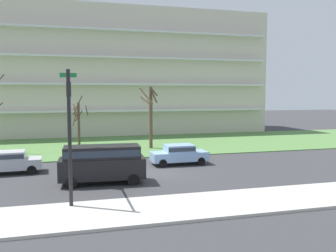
{
  "coord_description": "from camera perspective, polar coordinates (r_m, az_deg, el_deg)",
  "views": [
    {
      "loc": [
        -5.67,
        -24.39,
        5.6
      ],
      "look_at": [
        2.6,
        6.0,
        2.73
      ],
      "focal_mm": 38.74,
      "sensor_mm": 36.0,
      "label": 1
    }
  ],
  "objects": [
    {
      "name": "ground",
      "position": [
        25.66,
        -2.1,
        -7.4
      ],
      "size": [
        160.0,
        160.0,
        0.0
      ],
      "primitive_type": "plane",
      "color": "#38383A"
    },
    {
      "name": "sidewalk_curb_near",
      "position": [
        18.21,
        3.77,
        -12.48
      ],
      "size": [
        80.0,
        4.0,
        0.15
      ],
      "primitive_type": "cube",
      "color": "#BCB7AD",
      "rests_on": "ground"
    },
    {
      "name": "grass_lawn_strip",
      "position": [
        39.21,
        -6.75,
        -2.98
      ],
      "size": [
        80.0,
        16.0,
        0.08
      ],
      "primitive_type": "cube",
      "color": "#547F42",
      "rests_on": "ground"
    },
    {
      "name": "apartment_building",
      "position": [
        52.92,
        -9.13,
        8.17
      ],
      "size": [
        42.76,
        13.25,
        16.79
      ],
      "color": "beige",
      "rests_on": "ground"
    },
    {
      "name": "tree_left",
      "position": [
        36.0,
        -13.85,
        0.51
      ],
      "size": [
        1.56,
        1.6,
        5.37
      ],
      "color": "#4C3828",
      "rests_on": "ground"
    },
    {
      "name": "tree_center",
      "position": [
        36.14,
        -2.76,
        1.89
      ],
      "size": [
        1.87,
        1.35,
        6.29
      ],
      "color": "brown",
      "rests_on": "ground"
    },
    {
      "name": "sedan_blue_near_left",
      "position": [
        28.52,
        1.76,
        -4.34
      ],
      "size": [
        4.41,
        1.82,
        1.57
      ],
      "rotation": [
        0.0,
        0.0,
        3.15
      ],
      "color": "#8CB2E0",
      "rests_on": "ground"
    },
    {
      "name": "sedan_silver_center_left",
      "position": [
        27.63,
        -23.84,
        -5.1
      ],
      "size": [
        4.49,
        2.02,
        1.57
      ],
      "rotation": [
        0.0,
        0.0,
        3.19
      ],
      "color": "#B7BABF",
      "rests_on": "ground"
    },
    {
      "name": "van_black_center_right",
      "position": [
        22.86,
        -10.32,
        -5.48
      ],
      "size": [
        5.3,
        2.28,
        2.36
      ],
      "rotation": [
        0.0,
        0.0,
        -0.05
      ],
      "color": "black",
      "rests_on": "ground"
    },
    {
      "name": "traffic_signal_mast",
      "position": [
        19.46,
        -15.3,
        1.98
      ],
      "size": [
        0.9,
        5.1,
        6.72
      ],
      "color": "black",
      "rests_on": "ground"
    }
  ]
}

